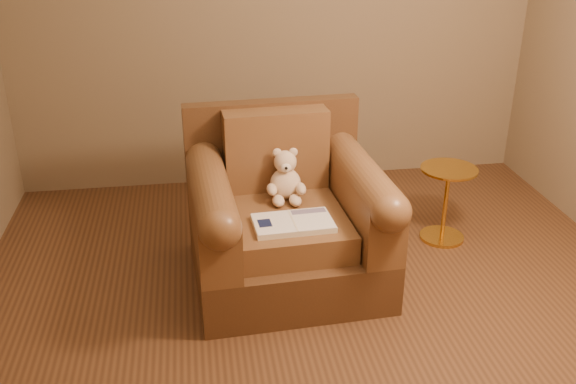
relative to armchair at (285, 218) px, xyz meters
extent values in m
plane|color=brown|center=(0.15, -0.51, -0.38)|extent=(4.00, 4.00, 0.00)
cube|color=#806C4F|center=(0.15, 1.49, 0.97)|extent=(4.00, 0.02, 2.70)
cube|color=#806C4F|center=(0.15, -2.51, 0.97)|extent=(4.00, 0.02, 2.70)
cube|color=#50311A|center=(0.00, -0.05, -0.23)|extent=(1.14, 1.09, 0.31)
cube|color=#50311A|center=(-0.02, 0.41, 0.26)|extent=(1.09, 0.17, 0.68)
cube|color=brown|center=(0.01, -0.10, 0.01)|extent=(0.67, 0.80, 0.16)
cube|color=brown|center=(-0.01, 0.27, 0.33)|extent=(0.64, 0.21, 0.49)
cube|color=brown|center=(-0.43, -0.13, 0.10)|extent=(0.27, 0.94, 0.35)
cube|color=brown|center=(0.44, -0.08, 0.10)|extent=(0.27, 0.94, 0.35)
cylinder|color=brown|center=(-0.43, -0.13, 0.27)|extent=(0.27, 0.94, 0.22)
cylinder|color=brown|center=(0.44, -0.08, 0.27)|extent=(0.27, 0.94, 0.22)
ellipsoid|color=beige|center=(0.02, 0.11, 0.18)|extent=(0.18, 0.17, 0.19)
sphere|color=beige|center=(0.02, 0.12, 0.31)|extent=(0.14, 0.14, 0.14)
ellipsoid|color=beige|center=(-0.03, 0.13, 0.37)|extent=(0.05, 0.03, 0.05)
ellipsoid|color=beige|center=(0.07, 0.12, 0.37)|extent=(0.05, 0.03, 0.05)
ellipsoid|color=beige|center=(0.01, 0.05, 0.30)|extent=(0.06, 0.04, 0.05)
sphere|color=black|center=(0.01, 0.03, 0.31)|extent=(0.02, 0.02, 0.02)
ellipsoid|color=beige|center=(-0.07, 0.04, 0.18)|extent=(0.06, 0.12, 0.06)
ellipsoid|color=beige|center=(0.10, 0.02, 0.18)|extent=(0.06, 0.12, 0.06)
ellipsoid|color=beige|center=(-0.04, 0.00, 0.12)|extent=(0.07, 0.12, 0.06)
ellipsoid|color=beige|center=(0.06, -0.01, 0.12)|extent=(0.07, 0.12, 0.06)
cube|color=beige|center=(0.01, -0.27, 0.10)|extent=(0.45, 0.28, 0.03)
cube|color=white|center=(-0.10, -0.27, 0.12)|extent=(0.22, 0.27, 0.00)
cube|color=white|center=(0.11, -0.26, 0.12)|extent=(0.22, 0.27, 0.00)
cube|color=beige|center=(0.01, -0.27, 0.12)|extent=(0.02, 0.26, 0.00)
cube|color=#0F1638|center=(-0.15, -0.27, 0.12)|extent=(0.08, 0.10, 0.00)
cube|color=slate|center=(0.11, -0.17, 0.12)|extent=(0.20, 0.06, 0.00)
cylinder|color=gold|center=(1.12, 0.28, -0.37)|extent=(0.30, 0.30, 0.02)
cylinder|color=gold|center=(1.12, 0.28, -0.12)|extent=(0.03, 0.03, 0.48)
cylinder|color=gold|center=(1.12, 0.28, 0.13)|extent=(0.37, 0.37, 0.02)
cylinder|color=gold|center=(1.12, 0.28, 0.12)|extent=(0.03, 0.03, 0.02)
camera|label=1|loc=(-0.50, -3.35, 1.74)|focal=40.00mm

